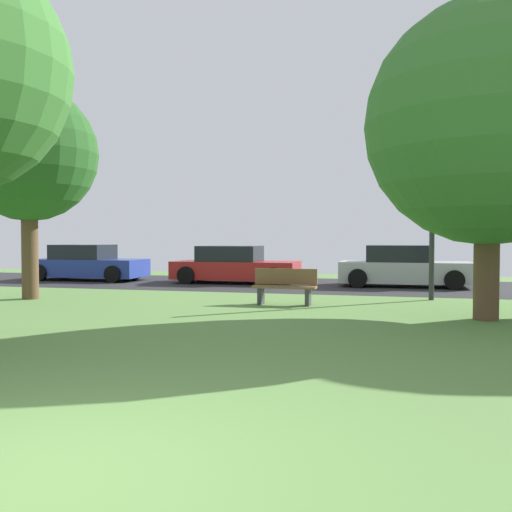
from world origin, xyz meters
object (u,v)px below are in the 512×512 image
birch_tree_lone (29,154)px  park_bench (285,286)px  parked_car_blue (87,264)px  parked_car_red (234,266)px  street_lamp_post (432,217)px  maple_tree_far (488,124)px  parked_car_silver (403,268)px

birch_tree_lone → park_bench: (7.04, 0.46, -3.50)m
parked_car_blue → parked_car_red: bearing=1.4°
parked_car_red → park_bench: bearing=-62.6°
parked_car_red → street_lamp_post: 7.99m
parked_car_blue → street_lamp_post: (12.77, -3.84, 1.61)m
maple_tree_far → birch_tree_lone: bearing=175.0°
parked_car_red → park_bench: parked_car_red is taller
birch_tree_lone → maple_tree_far: bearing=-5.0°
birch_tree_lone → parked_car_silver: size_ratio=1.33×
birch_tree_lone → parked_car_blue: 7.42m
maple_tree_far → parked_car_blue: maple_tree_far is taller
parked_car_silver → park_bench: bearing=-116.0°
parked_car_blue → street_lamp_post: 13.43m
birch_tree_lone → park_bench: bearing=3.7°
maple_tree_far → street_lamp_post: size_ratio=1.45×
park_bench → birch_tree_lone: bearing=3.7°
parked_car_blue → parked_car_silver: parked_car_silver is taller
birch_tree_lone → street_lamp_post: 11.08m
parked_car_silver → street_lamp_post: street_lamp_post is taller
parked_car_silver → birch_tree_lone: bearing=-147.0°
maple_tree_far → birch_tree_lone: 11.58m
birch_tree_lone → parked_car_silver: bearing=33.0°
maple_tree_far → parked_car_red: size_ratio=1.42×
maple_tree_far → parked_car_blue: bearing=151.8°
maple_tree_far → parked_car_blue: (-13.63, 7.31, -3.36)m
maple_tree_far → parked_car_red: maple_tree_far is taller
parked_car_blue → parked_car_silver: bearing=0.8°
parked_car_red → street_lamp_post: size_ratio=1.02×
birch_tree_lone → street_lamp_post: birch_tree_lone is taller
birch_tree_lone → street_lamp_post: bearing=13.0°
parked_car_blue → park_bench: (9.13, -5.84, -0.18)m
maple_tree_far → park_bench: maple_tree_far is taller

